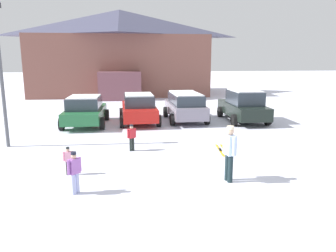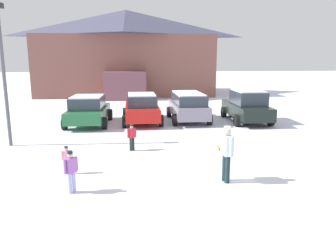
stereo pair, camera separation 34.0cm
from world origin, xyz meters
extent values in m
plane|color=silver|center=(0.00, 0.00, 0.00)|extent=(160.00, 160.00, 0.00)
cube|color=brown|center=(-2.52, 27.32, 2.81)|extent=(16.55, 9.33, 5.63)
pyramid|color=#3F3F57|center=(-2.52, 27.32, 6.91)|extent=(17.16, 9.95, 2.56)
cube|color=brown|center=(-2.61, 21.89, 1.20)|extent=(3.63, 1.86, 2.40)
cube|color=#24693A|center=(-4.40, 11.21, 0.61)|extent=(2.05, 4.20, 0.59)
cube|color=#2D3842|center=(-4.41, 11.00, 1.22)|extent=(1.74, 2.21, 0.62)
cube|color=white|center=(-4.41, 11.00, 1.56)|extent=(1.62, 2.10, 0.06)
cylinder|color=black|center=(-5.34, 12.53, 0.32)|extent=(0.25, 0.65, 0.64)
cylinder|color=black|center=(-3.34, 12.44, 0.32)|extent=(0.25, 0.65, 0.64)
cylinder|color=black|center=(-5.46, 9.98, 0.32)|extent=(0.25, 0.65, 0.64)
cylinder|color=black|center=(-3.45, 9.89, 0.32)|extent=(0.25, 0.65, 0.64)
cube|color=red|center=(-1.51, 11.55, 0.64)|extent=(1.84, 4.32, 0.65)
cube|color=#2D3842|center=(-1.51, 11.33, 1.27)|extent=(1.60, 2.25, 0.60)
cube|color=white|center=(-1.51, 11.33, 1.60)|extent=(1.49, 2.14, 0.06)
cylinder|color=black|center=(-2.49, 12.87, 0.32)|extent=(0.23, 0.64, 0.64)
cylinder|color=black|center=(-0.56, 12.89, 0.32)|extent=(0.23, 0.64, 0.64)
cylinder|color=black|center=(-2.46, 10.20, 0.32)|extent=(0.23, 0.64, 0.64)
cylinder|color=black|center=(-0.53, 10.23, 0.32)|extent=(0.23, 0.64, 0.64)
cube|color=gray|center=(1.16, 11.69, 0.66)|extent=(1.81, 4.22, 0.69)
cube|color=#2D3842|center=(1.16, 11.61, 1.29)|extent=(1.59, 3.21, 0.57)
cube|color=white|center=(1.16, 11.61, 1.60)|extent=(1.48, 3.05, 0.06)
cylinder|color=black|center=(0.19, 12.98, 0.32)|extent=(0.23, 0.64, 0.64)
cylinder|color=black|center=(2.10, 13.01, 0.32)|extent=(0.23, 0.64, 0.64)
cylinder|color=black|center=(0.22, 10.38, 0.32)|extent=(0.23, 0.64, 0.64)
cylinder|color=black|center=(2.13, 10.40, 0.32)|extent=(0.23, 0.64, 0.64)
cube|color=black|center=(4.44, 11.20, 0.66)|extent=(1.83, 4.53, 0.68)
cube|color=#2D3842|center=(4.43, 10.97, 1.38)|extent=(1.57, 2.37, 0.74)
cube|color=white|center=(4.43, 10.97, 1.78)|extent=(1.47, 2.25, 0.06)
cylinder|color=black|center=(3.53, 12.61, 0.32)|extent=(0.23, 0.64, 0.64)
cylinder|color=black|center=(5.40, 12.57, 0.32)|extent=(0.23, 0.64, 0.64)
cylinder|color=black|center=(3.47, 9.82, 0.32)|extent=(0.23, 0.64, 0.64)
cylinder|color=black|center=(5.34, 9.78, 0.32)|extent=(0.23, 0.64, 0.64)
cylinder|color=black|center=(-2.02, 5.81, 0.26)|extent=(0.09, 0.09, 0.51)
cylinder|color=black|center=(-2.12, 5.76, 0.26)|extent=(0.09, 0.09, 0.51)
cube|color=red|center=(-2.07, 5.79, 0.70)|extent=(0.29, 0.26, 0.36)
cylinder|color=red|center=(-1.93, 5.86, 0.71)|extent=(0.07, 0.07, 0.35)
cylinder|color=red|center=(-2.21, 5.71, 0.71)|extent=(0.07, 0.07, 0.35)
sphere|color=tan|center=(-2.07, 5.79, 0.94)|extent=(0.13, 0.13, 0.13)
cylinder|color=#1E252B|center=(-2.07, 5.79, 1.02)|extent=(0.13, 0.13, 0.06)
cylinder|color=black|center=(0.68, 2.07, 0.41)|extent=(0.15, 0.15, 0.82)
cylinder|color=black|center=(0.65, 2.25, 0.41)|extent=(0.15, 0.15, 0.82)
cube|color=#A7BDE4|center=(0.67, 2.16, 1.11)|extent=(0.30, 0.43, 0.58)
cylinder|color=#A7BDE4|center=(0.71, 1.91, 1.12)|extent=(0.11, 0.11, 0.55)
cylinder|color=#A7BDE4|center=(0.62, 2.41, 1.12)|extent=(0.11, 0.11, 0.55)
sphere|color=tan|center=(0.67, 2.16, 1.50)|extent=(0.21, 0.21, 0.21)
cylinder|color=beige|center=(0.67, 2.16, 1.62)|extent=(0.20, 0.20, 0.10)
cylinder|color=black|center=(-4.13, 3.35, 0.22)|extent=(0.08, 0.08, 0.44)
cylinder|color=black|center=(-4.04, 3.37, 0.22)|extent=(0.08, 0.08, 0.44)
cube|color=pink|center=(-4.09, 3.36, 0.59)|extent=(0.24, 0.17, 0.31)
cylinder|color=pink|center=(-4.22, 3.33, 0.60)|extent=(0.06, 0.06, 0.29)
cylinder|color=pink|center=(-3.95, 3.39, 0.60)|extent=(0.06, 0.06, 0.29)
sphere|color=tan|center=(-4.09, 3.36, 0.81)|extent=(0.11, 0.11, 0.11)
cylinder|color=#1F2527|center=(-4.09, 3.36, 0.87)|extent=(0.11, 0.11, 0.05)
cylinder|color=#A1A9D3|center=(-3.63, 1.88, 0.29)|extent=(0.10, 0.10, 0.57)
cylinder|color=#A1A9D3|center=(-3.72, 1.79, 0.29)|extent=(0.10, 0.10, 0.57)
cube|color=#985AAE|center=(-3.68, 1.83, 0.77)|extent=(0.32, 0.32, 0.40)
cylinder|color=#985AAE|center=(-3.55, 1.96, 0.78)|extent=(0.08, 0.08, 0.38)
cylinder|color=#985AAE|center=(-3.81, 1.71, 0.78)|extent=(0.08, 0.08, 0.38)
sphere|color=tan|center=(-3.68, 1.83, 1.05)|extent=(0.15, 0.15, 0.15)
cylinder|color=black|center=(-3.68, 1.83, 1.13)|extent=(0.14, 0.14, 0.07)
cube|color=gold|center=(1.36, 5.36, 0.01)|extent=(0.27, 1.68, 0.02)
cube|color=black|center=(1.36, 5.31, 0.05)|extent=(0.10, 0.21, 0.06)
cube|color=gold|center=(1.56, 5.34, 0.01)|extent=(0.27, 1.68, 0.02)
cube|color=black|center=(1.55, 5.29, 0.05)|extent=(0.10, 0.21, 0.06)
cylinder|color=#515459|center=(-7.08, 7.09, 2.69)|extent=(0.14, 0.14, 5.38)
camera|label=1|loc=(-2.34, -6.65, 3.58)|focal=35.00mm
camera|label=2|loc=(-2.00, -6.70, 3.58)|focal=35.00mm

